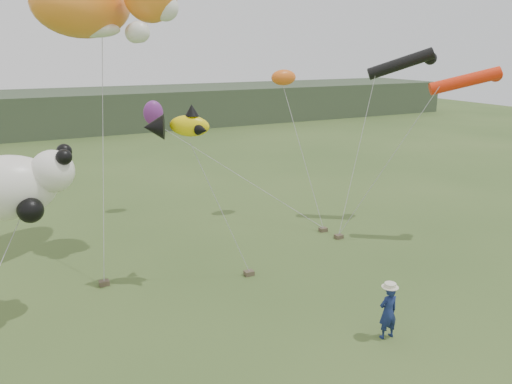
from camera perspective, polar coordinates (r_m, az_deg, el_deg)
ground at (r=16.30m, az=7.27°, el=-14.90°), size 120.00×120.00×0.00m
headland at (r=56.76m, az=-21.73°, el=8.45°), size 90.00×13.00×4.00m
festival_attendant at (r=15.68m, az=14.86°, el=-13.11°), size 0.64×0.44×1.69m
sandbag_anchors at (r=19.65m, az=-4.03°, el=-8.83°), size 15.35×5.12×0.18m
cat_kite at (r=21.26m, az=-17.49°, el=19.85°), size 7.33×5.79×3.12m
fish_kite at (r=17.36m, az=-9.06°, el=7.52°), size 2.41×1.58×1.17m
tube_kites at (r=24.51m, az=19.58°, el=13.01°), size 3.49×5.56×2.00m
panda_kite at (r=16.69m, az=-25.87°, el=0.66°), size 3.45×2.23×2.14m
misc_kites at (r=25.44m, az=-4.85°, el=10.83°), size 6.91×3.93×2.78m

